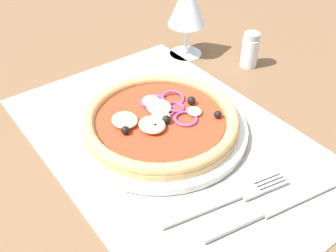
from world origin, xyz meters
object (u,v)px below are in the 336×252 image
object	(u,v)px
wine_glass	(187,5)
pepper_shaker	(250,50)
plate	(161,128)
pizza	(161,119)
fork	(233,198)
knife	(273,207)

from	to	relation	value
wine_glass	pepper_shaker	size ratio (longest dim) A/B	2.22
plate	pizza	size ratio (longest dim) A/B	1.11
pepper_shaker	pizza	bearing A→B (deg)	-76.23
pepper_shaker	fork	bearing A→B (deg)	-49.03
plate	pizza	bearing A→B (deg)	-167.78
wine_glass	fork	bearing A→B (deg)	-30.02
knife	wine_glass	distance (cm)	41.85
fork	knife	xyz separation A→B (cm)	(4.02, 2.89, 0.03)
plate	knife	size ratio (longest dim) A/B	1.30
fork	pizza	bearing A→B (deg)	98.50
plate	fork	size ratio (longest dim) A/B	1.45
plate	pepper_shaker	bearing A→B (deg)	103.91
fork	pepper_shaker	distance (cm)	34.54
fork	wine_glass	xyz separation A→B (cm)	(-33.32, 19.25, 9.52)
fork	wine_glass	size ratio (longest dim) A/B	1.20
pizza	knife	bearing A→B (deg)	6.01
knife	pizza	bearing A→B (deg)	105.76
fork	pepper_shaker	bearing A→B (deg)	52.06
wine_glass	pizza	bearing A→B (deg)	-47.56
plate	pizza	world-z (taller)	pizza
plate	pepper_shaker	size ratio (longest dim) A/B	3.89
fork	pepper_shaker	world-z (taller)	pepper_shaker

